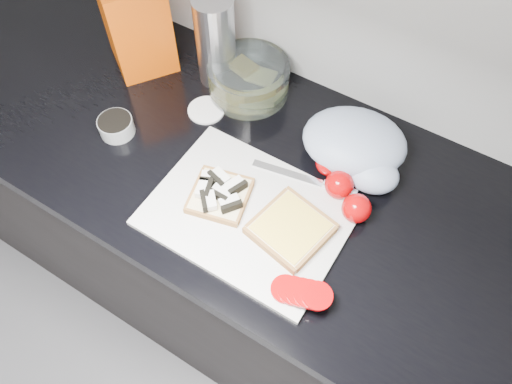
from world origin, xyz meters
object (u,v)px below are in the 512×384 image
at_px(cutting_board, 248,214).
at_px(bread_bag, 136,22).
at_px(steel_canister, 216,41).
at_px(glass_bowl, 249,79).

xyz_separation_m(cutting_board, bread_bag, (-0.48, 0.26, 0.11)).
height_order(cutting_board, steel_canister, steel_canister).
relative_size(bread_bag, steel_canister, 1.06).
bearing_deg(glass_bowl, cutting_board, -58.01).
bearing_deg(glass_bowl, bread_bag, -170.62).
relative_size(cutting_board, steel_canister, 1.79).
relative_size(cutting_board, bread_bag, 1.68).
height_order(bread_bag, steel_canister, bread_bag).
distance_m(bread_bag, steel_canister, 0.20).
distance_m(cutting_board, steel_canister, 0.43).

